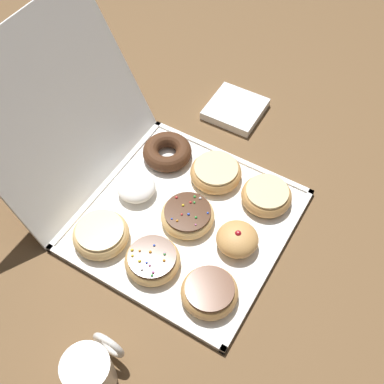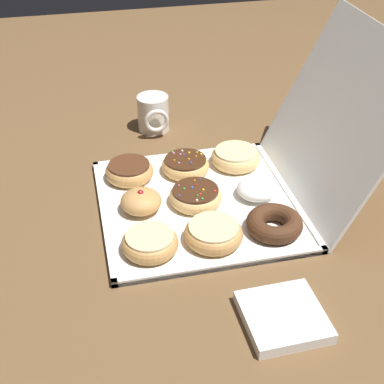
{
  "view_description": "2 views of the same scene",
  "coord_description": "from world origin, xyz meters",
  "views": [
    {
      "loc": [
        -0.49,
        -0.31,
        0.91
      ],
      "look_at": [
        0.06,
        0.02,
        0.03
      ],
      "focal_mm": 45.3,
      "sensor_mm": 36.0,
      "label": 1
    },
    {
      "loc": [
        0.97,
        -0.23,
        0.74
      ],
      "look_at": [
        0.02,
        -0.02,
        0.06
      ],
      "focal_mm": 51.31,
      "sensor_mm": 36.0,
      "label": 2
    }
  ],
  "objects": [
    {
      "name": "glazed_ring_donut_5",
      "position": [
        0.14,
        -0.0,
        0.03
      ],
      "size": [
        0.12,
        0.12,
        0.04
      ],
      "color": "tan",
      "rests_on": "donut_box"
    },
    {
      "name": "chocolate_cake_ring_donut_8",
      "position": [
        0.13,
        0.13,
        0.03
      ],
      "size": [
        0.12,
        0.12,
        0.04
      ],
      "color": "#472816",
      "rests_on": "donut_box"
    },
    {
      "name": "coffee_mug",
      "position": [
        -0.38,
        -0.04,
        0.05
      ],
      "size": [
        0.11,
        0.09,
        0.1
      ],
      "color": "white",
      "rests_on": "ground"
    },
    {
      "name": "donut_box",
      "position": [
        0.0,
        0.0,
        0.01
      ],
      "size": [
        0.43,
        0.43,
        0.01
      ],
      "color": "white",
      "rests_on": "ground"
    },
    {
      "name": "napkin_stack",
      "position": [
        0.36,
        0.07,
        0.01
      ],
      "size": [
        0.14,
        0.14,
        0.02
      ],
      "primitive_type": "cube",
      "rotation": [
        0.0,
        0.0,
        0.02
      ],
      "color": "white",
      "rests_on": "ground"
    },
    {
      "name": "glazed_ring_donut_6",
      "position": [
        -0.14,
        0.13,
        0.03
      ],
      "size": [
        0.12,
        0.12,
        0.04
      ],
      "color": "#E5B770",
      "rests_on": "donut_box"
    },
    {
      "name": "powdered_filled_donut_7",
      "position": [
        0.01,
        0.13,
        0.03
      ],
      "size": [
        0.09,
        0.09,
        0.04
      ],
      "color": "white",
      "rests_on": "donut_box"
    },
    {
      "name": "ground_plane",
      "position": [
        0.0,
        0.0,
        0.0
      ],
      "size": [
        3.0,
        3.0,
        0.0
      ],
      "primitive_type": "plane",
      "color": "brown"
    },
    {
      "name": "box_lid_open",
      "position": [
        0.0,
        0.31,
        0.19
      ],
      "size": [
        0.43,
        0.18,
        0.38
      ],
      "primitive_type": "cube",
      "rotation": [
        1.14,
        0.0,
        0.0
      ],
      "color": "white",
      "rests_on": "ground"
    },
    {
      "name": "sprinkle_donut_4",
      "position": [
        0.0,
        -0.01,
        0.03
      ],
      "size": [
        0.12,
        0.12,
        0.04
      ],
      "color": "#E5B770",
      "rests_on": "donut_box"
    },
    {
      "name": "sprinkle_donut_3",
      "position": [
        -0.13,
        -0.0,
        0.03
      ],
      "size": [
        0.12,
        0.12,
        0.04
      ],
      "color": "tan",
      "rests_on": "donut_box"
    },
    {
      "name": "jelly_filled_donut_1",
      "position": [
        -0.0,
        -0.13,
        0.03
      ],
      "size": [
        0.09,
        0.09,
        0.05
      ],
      "color": "tan",
      "rests_on": "donut_box"
    },
    {
      "name": "glazed_ring_donut_2",
      "position": [
        0.14,
        -0.13,
        0.03
      ],
      "size": [
        0.11,
        0.11,
        0.04
      ],
      "color": "tan",
      "rests_on": "donut_box"
    },
    {
      "name": "chocolate_frosted_donut_0",
      "position": [
        -0.13,
        -0.14,
        0.03
      ],
      "size": [
        0.11,
        0.11,
        0.04
      ],
      "color": "tan",
      "rests_on": "donut_box"
    }
  ]
}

